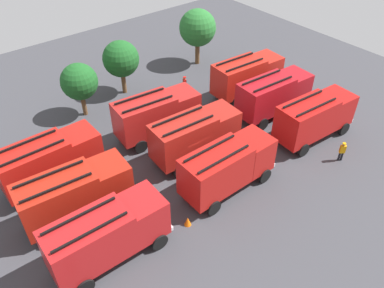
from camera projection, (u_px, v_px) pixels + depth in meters
name	position (u px, v px, depth m)	size (l,w,h in m)	color
ground_plane	(192.00, 158.00, 30.40)	(56.34, 56.34, 0.00)	#38383D
fire_truck_0	(107.00, 234.00, 21.97)	(7.25, 2.89, 3.88)	#AD1819
fire_truck_1	(227.00, 166.00, 26.46)	(7.21, 2.77, 3.88)	#AB1511
fire_truck_2	(315.00, 116.00, 31.08)	(7.36, 3.18, 3.88)	#AE1310
fire_truck_3	(75.00, 193.00, 24.46)	(7.37, 3.22, 3.88)	#A21D11
fire_truck_4	(195.00, 134.00, 29.24)	(7.33, 3.10, 3.88)	#9F1D15
fire_truck_5	(274.00, 94.00, 33.78)	(7.34, 3.12, 3.88)	#A01218
fire_truck_6	(50.00, 160.00, 26.94)	(7.22, 2.79, 3.88)	#AE1711
fire_truck_7	(157.00, 114.00, 31.39)	(7.40, 3.30, 3.88)	#A21B18
fire_truck_8	(247.00, 75.00, 36.43)	(7.34, 3.13, 3.88)	#AF1D13
firefighter_2	(342.00, 151.00, 29.62)	(0.48, 0.45, 1.67)	black
firefighter_3	(185.00, 84.00, 37.31)	(0.36, 0.47, 1.81)	black
tree_0	(79.00, 82.00, 33.06)	(3.19, 3.19, 4.95)	brown
tree_1	(121.00, 59.00, 35.92)	(3.41, 3.41, 5.28)	brown
tree_2	(198.00, 28.00, 40.44)	(3.87, 3.87, 6.00)	brown
traffic_cone_0	(228.00, 82.00, 39.04)	(0.41, 0.41, 0.59)	#F2600C
traffic_cone_1	(188.00, 221.00, 25.00)	(0.46, 0.46, 0.66)	#F2600C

